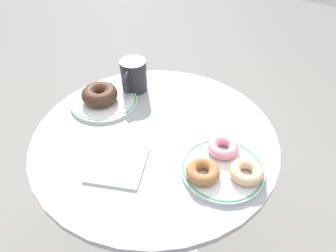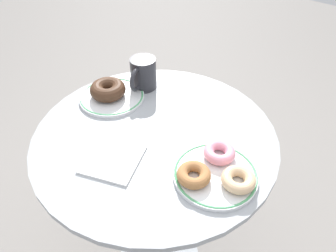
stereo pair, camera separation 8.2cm
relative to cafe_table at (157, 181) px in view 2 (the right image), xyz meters
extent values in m
cylinder|color=#999EA3|center=(0.00, 0.00, 0.20)|extent=(0.67, 0.67, 0.02)
cylinder|color=#999EA3|center=(0.00, 0.00, -0.14)|extent=(0.06, 0.06, 0.67)
cylinder|color=white|center=(-0.21, 0.03, 0.22)|extent=(0.20, 0.20, 0.01)
torus|color=#4C9E66|center=(-0.21, 0.03, 0.22)|extent=(0.20, 0.20, 0.01)
cylinder|color=white|center=(0.21, -0.02, 0.22)|extent=(0.20, 0.20, 0.01)
torus|color=#4C9E66|center=(0.21, -0.02, 0.22)|extent=(0.20, 0.20, 0.01)
torus|color=#422819|center=(-0.22, 0.03, 0.24)|extent=(0.15, 0.15, 0.04)
torus|color=#E0B789|center=(0.27, -0.01, 0.24)|extent=(0.11, 0.11, 0.03)
torus|color=pink|center=(0.19, 0.03, 0.24)|extent=(0.10, 0.10, 0.03)
torus|color=#A36B3D|center=(0.18, -0.07, 0.24)|extent=(0.08, 0.08, 0.03)
cube|color=white|center=(-0.01, -0.14, 0.21)|extent=(0.17, 0.18, 0.01)
cylinder|color=#28282D|center=(-0.18, 0.14, 0.26)|extent=(0.08, 0.08, 0.10)
torus|color=#28282D|center=(-0.17, 0.10, 0.27)|extent=(0.04, 0.08, 0.08)
camera|label=1|loc=(0.37, -0.50, 0.78)|focal=32.93mm
camera|label=2|loc=(0.43, -0.45, 0.78)|focal=32.93mm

